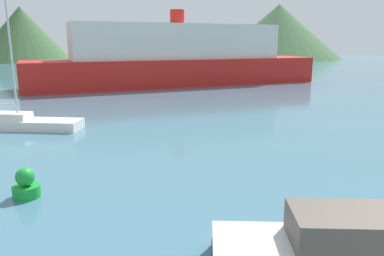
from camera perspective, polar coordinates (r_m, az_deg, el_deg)
The scene contains 6 objects.
sailboat_inner at distance 25.14m, azimuth -26.23°, elevation 0.88°, with size 8.90×4.94×9.56m.
ferry_distant at distance 45.35m, azimuth -2.22°, elevation 10.51°, with size 35.37×10.53×8.70m.
buoy_marker at distance 13.88m, azimuth -23.98°, elevation -7.94°, with size 0.90×0.90×1.03m.
hill_central at distance 109.13m, azimuth -24.50°, elevation 12.89°, with size 24.42×24.42×13.88m.
hill_east at distance 101.49m, azimuth -4.13°, elevation 12.04°, with size 36.83×36.83×6.70m.
hill_far_east at distance 117.41m, azimuth 13.02°, elevation 14.10°, with size 36.99×36.99×15.78m.
Camera 1 is at (-4.15, -2.25, 5.14)m, focal length 35.00 mm.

